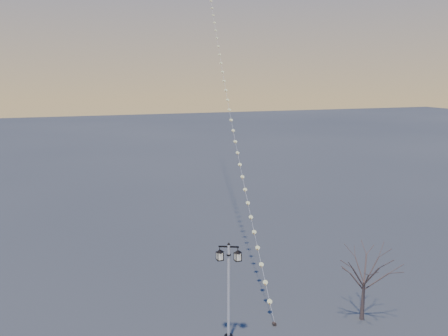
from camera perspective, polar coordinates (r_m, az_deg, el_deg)
name	(u,v)px	position (r m, az deg, el deg)	size (l,w,h in m)	color
street_lamp	(229,288)	(24.28, 0.59, -15.00)	(1.34, 0.87, 5.58)	black
bare_tree	(365,272)	(27.54, 17.50, -12.49)	(2.58, 2.58, 4.28)	brown
kite_train	(225,65)	(44.56, 0.12, 12.95)	(9.21, 42.71, 30.24)	#352820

